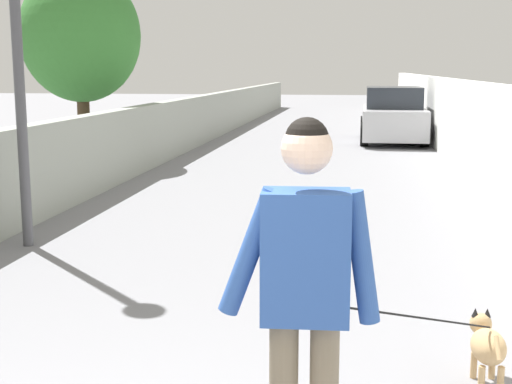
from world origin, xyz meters
The scene contains 7 objects.
ground_plane centered at (14.00, 0.00, 0.00)m, with size 80.00×80.00×0.00m, color gray.
wall_left centered at (12.00, 3.22, 0.65)m, with size 48.00×0.30×1.31m, color #999E93.
fence_right centered at (12.00, -3.22, 0.91)m, with size 48.00×0.30×1.81m, color white.
tree_left_mid centered at (13.00, 4.87, 2.74)m, with size 2.58×2.58×4.19m.
person_skateboarder centered at (1.05, -0.94, 1.13)m, with size 0.24×0.71×1.77m.
dog centered at (2.66, -2.01, 0.28)m, with size 1.89×1.21×1.06m.
car_near centered at (18.46, -2.07, 0.71)m, with size 4.02×1.80×1.54m.
Camera 1 is at (-1.90, -1.16, 2.05)m, focal length 49.73 mm.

